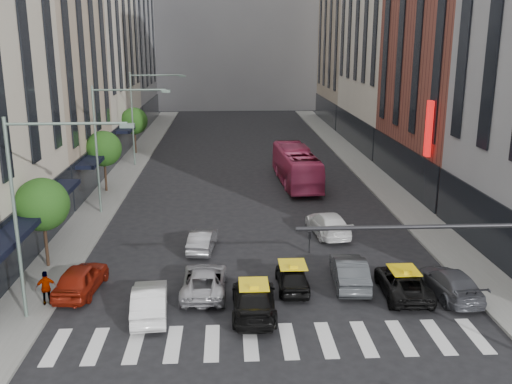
{
  "coord_description": "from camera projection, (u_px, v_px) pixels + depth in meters",
  "views": [
    {
      "loc": [
        -1.88,
        -19.83,
        12.26
      ],
      "look_at": [
        -0.28,
        10.7,
        4.0
      ],
      "focal_mm": 40.0,
      "sensor_mm": 36.0,
      "label": 1
    }
  ],
  "objects": [
    {
      "name": "car_silver",
      "position": [
        204.0,
        281.0,
        28.22
      ],
      "size": [
        2.27,
        4.78,
        1.32
      ],
      "primitive_type": "imported",
      "rotation": [
        0.0,
        0.0,
        3.12
      ],
      "color": "#A7A6AC",
      "rests_on": "ground"
    },
    {
      "name": "car_grey_mid",
      "position": [
        349.0,
        271.0,
        29.1
      ],
      "size": [
        1.9,
        4.67,
        1.5
      ],
      "primitive_type": "imported",
      "rotation": [
        0.0,
        0.0,
        3.07
      ],
      "color": "#383B3F",
      "rests_on": "ground"
    },
    {
      "name": "car_white_front",
      "position": [
        150.0,
        301.0,
        25.91
      ],
      "size": [
        1.91,
        4.48,
        1.44
      ],
      "primitive_type": "imported",
      "rotation": [
        0.0,
        0.0,
        3.23
      ],
      "color": "silver",
      "rests_on": "ground"
    },
    {
      "name": "sidewalk_right",
      "position": [
        374.0,
        177.0,
        51.89
      ],
      "size": [
        3.0,
        96.0,
        0.15
      ],
      "primitive_type": "cube",
      "color": "slate",
      "rests_on": "ground"
    },
    {
      "name": "streetlamp_mid",
      "position": [
        109.0,
        133.0,
        39.65
      ],
      "size": [
        5.38,
        0.25,
        9.0
      ],
      "color": "gray",
      "rests_on": "sidewalk_left"
    },
    {
      "name": "building_far",
      "position": [
        235.0,
        4.0,
        99.66
      ],
      "size": [
        30.0,
        10.0,
        36.0
      ],
      "primitive_type": "cube",
      "color": "gray",
      "rests_on": "ground"
    },
    {
      "name": "traffic_signal",
      "position": [
        492.0,
        260.0,
        20.67
      ],
      "size": [
        10.1,
        0.2,
        6.0
      ],
      "color": "black",
      "rests_on": "ground"
    },
    {
      "name": "tree_far",
      "position": [
        134.0,
        121.0,
        61.36
      ],
      "size": [
        2.88,
        2.88,
        4.95
      ],
      "color": "black",
      "rests_on": "sidewalk_left"
    },
    {
      "name": "car_grey_curb",
      "position": [
        450.0,
        283.0,
        27.92
      ],
      "size": [
        2.22,
        4.79,
        1.36
      ],
      "primitive_type": "imported",
      "rotation": [
        0.0,
        0.0,
        3.21
      ],
      "color": "#45464D",
      "rests_on": "ground"
    },
    {
      "name": "car_row2_right",
      "position": [
        328.0,
        224.0,
        36.7
      ],
      "size": [
        2.61,
        5.17,
        1.44
      ],
      "primitive_type": "imported",
      "rotation": [
        0.0,
        0.0,
        3.27
      ],
      "color": "white",
      "rests_on": "ground"
    },
    {
      "name": "tree_mid",
      "position": [
        104.0,
        149.0,
        45.93
      ],
      "size": [
        2.88,
        2.88,
        4.95
      ],
      "color": "black",
      "rests_on": "sidewalk_left"
    },
    {
      "name": "ground",
      "position": [
        277.0,
        361.0,
        22.41
      ],
      "size": [
        160.0,
        160.0,
        0.0
      ],
      "primitive_type": "plane",
      "color": "black",
      "rests_on": "ground"
    },
    {
      "name": "sidewalk_left",
      "position": [
        119.0,
        180.0,
        50.74
      ],
      "size": [
        3.0,
        96.0,
        0.15
      ],
      "primitive_type": "cube",
      "color": "slate",
      "rests_on": "ground"
    },
    {
      "name": "streetlamp_far",
      "position": [
        142.0,
        106.0,
        55.07
      ],
      "size": [
        5.38,
        0.25,
        9.0
      ],
      "color": "gray",
      "rests_on": "sidewalk_left"
    },
    {
      "name": "tree_near",
      "position": [
        42.0,
        205.0,
        30.51
      ],
      "size": [
        2.88,
        2.88,
        4.95
      ],
      "color": "black",
      "rests_on": "sidewalk_left"
    },
    {
      "name": "pedestrian_far",
      "position": [
        46.0,
        288.0,
        26.63
      ],
      "size": [
        1.04,
        0.63,
        1.66
      ],
      "primitive_type": "imported",
      "rotation": [
        0.0,
        0.0,
        3.39
      ],
      "color": "gray",
      "rests_on": "sidewalk_left"
    },
    {
      "name": "taxi_center",
      "position": [
        292.0,
        277.0,
        28.66
      ],
      "size": [
        1.56,
        3.82,
        1.3
      ],
      "primitive_type": "imported",
      "rotation": [
        0.0,
        0.0,
        3.14
      ],
      "color": "black",
      "rests_on": "ground"
    },
    {
      "name": "car_red",
      "position": [
        81.0,
        278.0,
        28.26
      ],
      "size": [
        2.21,
        4.53,
        1.49
      ],
      "primitive_type": "imported",
      "rotation": [
        0.0,
        0.0,
        3.04
      ],
      "color": "maroon",
      "rests_on": "ground"
    },
    {
      "name": "building_left_d",
      "position": [
        118.0,
        18.0,
        80.31
      ],
      "size": [
        8.0,
        18.0,
        30.0
      ],
      "primitive_type": "cube",
      "color": "gray",
      "rests_on": "ground"
    },
    {
      "name": "liberty_sign",
      "position": [
        429.0,
        129.0,
        40.76
      ],
      "size": [
        0.3,
        0.7,
        4.0
      ],
      "color": "red",
      "rests_on": "ground"
    },
    {
      "name": "car_row2_left",
      "position": [
        202.0,
        240.0,
        33.95
      ],
      "size": [
        1.81,
        3.97,
        1.26
      ],
      "primitive_type": "imported",
      "rotation": [
        0.0,
        0.0,
        3.02
      ],
      "color": "gray",
      "rests_on": "ground"
    },
    {
      "name": "building_right_d",
      "position": [
        356.0,
        26.0,
        82.28
      ],
      "size": [
        8.0,
        18.0,
        28.0
      ],
      "primitive_type": "cube",
      "color": "tan",
      "rests_on": "ground"
    },
    {
      "name": "taxi_left",
      "position": [
        254.0,
        299.0,
        26.08
      ],
      "size": [
        2.11,
        4.98,
        1.43
      ],
      "primitive_type": "imported",
      "rotation": [
        0.0,
        0.0,
        3.12
      ],
      "color": "black",
      "rests_on": "ground"
    },
    {
      "name": "building_left_b",
      "position": [
        36.0,
        42.0,
        45.42
      ],
      "size": [
        8.0,
        16.0,
        24.0
      ],
      "primitive_type": "cube",
      "color": "tan",
      "rests_on": "ground"
    },
    {
      "name": "building_right_b",
      "position": [
        459.0,
        29.0,
        45.91
      ],
      "size": [
        8.0,
        18.0,
        26.0
      ],
      "primitive_type": "cube",
      "color": "brown",
      "rests_on": "ground"
    },
    {
      "name": "streetlamp_near",
      "position": [
        35.0,
        193.0,
        24.22
      ],
      "size": [
        5.38,
        0.25,
        9.0
      ],
      "color": "gray",
      "rests_on": "sidewalk_left"
    },
    {
      "name": "bus",
      "position": [
        296.0,
        166.0,
        49.2
      ],
      "size": [
        3.21,
        11.39,
        3.14
      ],
      "primitive_type": "imported",
      "rotation": [
        0.0,
        0.0,
        3.19
      ],
      "color": "#C53A68",
      "rests_on": "ground"
    },
    {
      "name": "taxi_right",
      "position": [
        403.0,
        283.0,
        28.02
      ],
      "size": [
        2.34,
        4.74,
        1.29
      ],
      "primitive_type": "imported",
      "rotation": [
        0.0,
        0.0,
        3.1
      ],
      "color": "black",
      "rests_on": "ground"
    }
  ]
}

